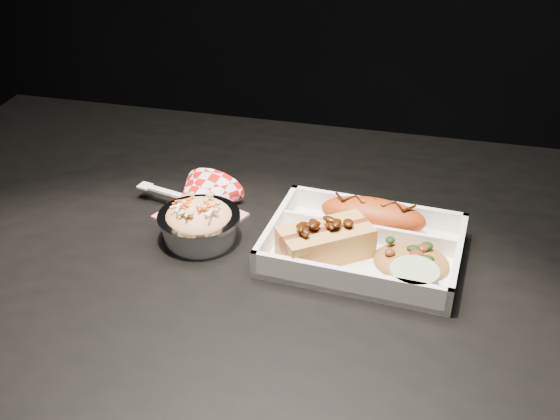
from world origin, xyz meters
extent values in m
cube|color=black|center=(0.00, 0.00, 0.73)|extent=(1.20, 0.80, 0.03)
cylinder|color=black|center=(-0.55, 0.35, 0.36)|extent=(0.05, 0.05, 0.72)
cube|color=white|center=(0.15, 0.01, 0.75)|extent=(0.26, 0.20, 0.01)
cube|color=white|center=(0.16, 0.09, 0.77)|extent=(0.25, 0.03, 0.04)
cube|color=white|center=(0.14, -0.08, 0.77)|extent=(0.25, 0.03, 0.04)
cube|color=white|center=(0.03, 0.02, 0.77)|extent=(0.02, 0.18, 0.04)
cube|color=white|center=(0.27, 0.00, 0.77)|extent=(0.02, 0.18, 0.04)
cube|color=white|center=(0.15, 0.03, 0.77)|extent=(0.23, 0.02, 0.03)
ellipsoid|color=#A73D10|center=(0.15, 0.06, 0.78)|extent=(0.15, 0.07, 0.05)
cube|color=gold|center=(0.11, -0.03, 0.78)|extent=(0.11, 0.09, 0.04)
cube|color=gold|center=(0.09, 0.00, 0.78)|extent=(0.11, 0.09, 0.04)
cylinder|color=maroon|center=(0.10, -0.01, 0.79)|extent=(0.11, 0.09, 0.03)
ellipsoid|color=#AC6F32|center=(0.21, -0.01, 0.77)|extent=(0.10, 0.09, 0.03)
cylinder|color=#A6BA8C|center=(0.22, -0.06, 0.77)|extent=(0.06, 0.06, 0.03)
cylinder|color=silver|center=(-0.07, -0.01, 0.77)|extent=(0.10, 0.10, 0.04)
cylinder|color=silver|center=(-0.07, -0.01, 0.79)|extent=(0.11, 0.11, 0.01)
ellipsoid|color=beige|center=(-0.07, -0.01, 0.79)|extent=(0.09, 0.09, 0.04)
cube|color=red|center=(-0.09, 0.05, 0.75)|extent=(0.14, 0.13, 0.00)
cone|color=red|center=(-0.10, 0.06, 0.77)|extent=(0.12, 0.13, 0.10)
cube|color=white|center=(-0.15, 0.07, 0.77)|extent=(0.06, 0.02, 0.00)
cube|color=white|center=(-0.19, 0.08, 0.77)|extent=(0.02, 0.02, 0.00)
camera|label=1|loc=(0.22, -0.76, 1.29)|focal=45.00mm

